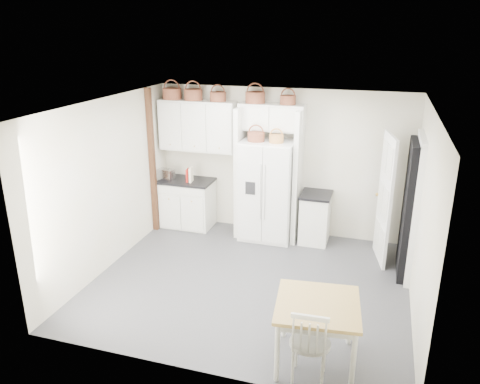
% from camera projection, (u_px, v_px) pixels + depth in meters
% --- Properties ---
extents(floor, '(4.50, 4.50, 0.00)m').
position_uv_depth(floor, '(250.00, 282.00, 6.91)').
color(floor, '#3B3B41').
rests_on(floor, ground).
extents(ceiling, '(4.50, 4.50, 0.00)m').
position_uv_depth(ceiling, '(251.00, 106.00, 6.05)').
color(ceiling, white).
rests_on(ceiling, wall_back).
extents(wall_back, '(4.50, 0.00, 4.50)m').
position_uv_depth(wall_back, '(281.00, 162.00, 8.29)').
color(wall_back, beige).
rests_on(wall_back, floor).
extents(wall_left, '(0.00, 4.00, 4.00)m').
position_uv_depth(wall_left, '(108.00, 185.00, 7.11)').
color(wall_left, beige).
rests_on(wall_left, floor).
extents(wall_right, '(0.00, 4.00, 4.00)m').
position_uv_depth(wall_right, '(423.00, 218.00, 5.86)').
color(wall_right, beige).
rests_on(wall_right, floor).
extents(refrigerator, '(0.91, 0.73, 1.76)m').
position_uv_depth(refrigerator, '(268.00, 190.00, 8.15)').
color(refrigerator, silver).
rests_on(refrigerator, floor).
extents(base_cab_left, '(0.94, 0.59, 0.87)m').
position_uv_depth(base_cab_left, '(188.00, 204.00, 8.78)').
color(base_cab_left, silver).
rests_on(base_cab_left, floor).
extents(base_cab_right, '(0.48, 0.57, 0.84)m').
position_uv_depth(base_cab_right, '(315.00, 219.00, 8.12)').
color(base_cab_right, silver).
rests_on(base_cab_right, floor).
extents(dining_table, '(0.99, 0.99, 0.75)m').
position_uv_depth(dining_table, '(316.00, 332.00, 5.16)').
color(dining_table, '#A37E33').
rests_on(dining_table, floor).
extents(windsor_chair, '(0.45, 0.42, 0.89)m').
position_uv_depth(windsor_chair, '(310.00, 343.00, 4.87)').
color(windsor_chair, silver).
rests_on(windsor_chair, floor).
extents(counter_left, '(0.97, 0.63, 0.04)m').
position_uv_depth(counter_left, '(187.00, 181.00, 8.63)').
color(counter_left, black).
rests_on(counter_left, base_cab_left).
extents(counter_right, '(0.52, 0.61, 0.04)m').
position_uv_depth(counter_right, '(316.00, 195.00, 7.97)').
color(counter_right, black).
rests_on(counter_right, base_cab_right).
extents(toaster, '(0.32, 0.23, 0.20)m').
position_uv_depth(toaster, '(166.00, 174.00, 8.59)').
color(toaster, silver).
rests_on(toaster, counter_left).
extents(cookbook_red, '(0.05, 0.16, 0.24)m').
position_uv_depth(cookbook_red, '(188.00, 175.00, 8.49)').
color(cookbook_red, '#AC160F').
rests_on(cookbook_red, counter_left).
extents(cookbook_cream, '(0.06, 0.18, 0.27)m').
position_uv_depth(cookbook_cream, '(191.00, 175.00, 8.47)').
color(cookbook_cream, '#F7E5C2').
rests_on(cookbook_cream, counter_left).
extents(basket_upper_a, '(0.34, 0.34, 0.19)m').
position_uv_depth(basket_upper_a, '(172.00, 94.00, 8.30)').
color(basket_upper_a, brown).
rests_on(basket_upper_a, upper_cabinet).
extents(basket_upper_b, '(0.33, 0.33, 0.19)m').
position_uv_depth(basket_upper_b, '(193.00, 95.00, 8.19)').
color(basket_upper_b, brown).
rests_on(basket_upper_b, upper_cabinet).
extents(basket_upper_c, '(0.28, 0.28, 0.16)m').
position_uv_depth(basket_upper_c, '(218.00, 97.00, 8.07)').
color(basket_upper_c, brown).
rests_on(basket_upper_c, upper_cabinet).
extents(basket_bridge_a, '(0.33, 0.33, 0.19)m').
position_uv_depth(basket_bridge_a, '(255.00, 97.00, 7.88)').
color(basket_bridge_a, brown).
rests_on(basket_bridge_a, bridge_cabinet).
extents(basket_bridge_b, '(0.26, 0.26, 0.15)m').
position_uv_depth(basket_bridge_b, '(288.00, 100.00, 7.73)').
color(basket_bridge_b, brown).
rests_on(basket_bridge_b, bridge_cabinet).
extents(basket_fridge_a, '(0.28, 0.28, 0.15)m').
position_uv_depth(basket_fridge_a, '(256.00, 137.00, 7.80)').
color(basket_fridge_a, brown).
rests_on(basket_fridge_a, refrigerator).
extents(basket_fridge_b, '(0.24, 0.24, 0.13)m').
position_uv_depth(basket_fridge_b, '(276.00, 139.00, 7.71)').
color(basket_fridge_b, '#A56C39').
rests_on(basket_fridge_b, refrigerator).
extents(upper_cabinet, '(1.40, 0.34, 0.90)m').
position_uv_depth(upper_cabinet, '(198.00, 126.00, 8.35)').
color(upper_cabinet, silver).
rests_on(upper_cabinet, wall_back).
extents(bridge_cabinet, '(1.12, 0.34, 0.45)m').
position_uv_depth(bridge_cabinet, '(272.00, 117.00, 7.90)').
color(bridge_cabinet, silver).
rests_on(bridge_cabinet, wall_back).
extents(fridge_panel_left, '(0.08, 0.60, 2.30)m').
position_uv_depth(fridge_panel_left, '(241.00, 172.00, 8.25)').
color(fridge_panel_left, silver).
rests_on(fridge_panel_left, floor).
extents(fridge_panel_right, '(0.08, 0.60, 2.30)m').
position_uv_depth(fridge_panel_right, '(298.00, 177.00, 7.97)').
color(fridge_panel_right, silver).
rests_on(fridge_panel_right, floor).
extents(trim_post, '(0.09, 0.09, 2.60)m').
position_uv_depth(trim_post, '(152.00, 162.00, 8.31)').
color(trim_post, black).
rests_on(trim_post, floor).
extents(doorway_void, '(0.18, 0.85, 2.05)m').
position_uv_depth(doorway_void, '(410.00, 209.00, 6.88)').
color(doorway_void, black).
rests_on(doorway_void, floor).
extents(door_slab, '(0.21, 0.79, 2.05)m').
position_uv_depth(door_slab, '(385.00, 199.00, 7.28)').
color(door_slab, white).
rests_on(door_slab, floor).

